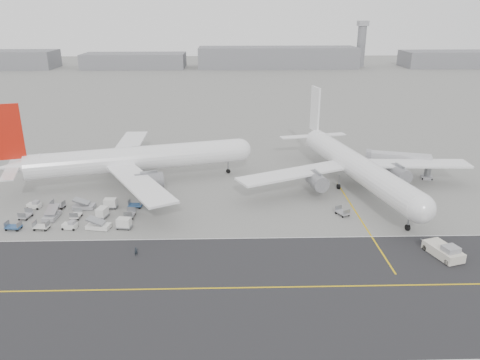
{
  "coord_description": "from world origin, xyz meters",
  "views": [
    {
      "loc": [
        4.17,
        -76.97,
        38.39
      ],
      "look_at": [
        6.69,
        12.0,
        5.93
      ],
      "focal_mm": 35.0,
      "sensor_mm": 36.0,
      "label": 1
    }
  ],
  "objects_px": {
    "airliner_a": "(132,159)",
    "jet_bridge": "(399,160)",
    "ground_crew_b": "(455,250)",
    "ground_crew_a": "(136,252)",
    "control_tower": "(361,43)",
    "airliner_b": "(354,165)",
    "pushback_tug": "(444,251)"
  },
  "relations": [
    {
      "from": "airliner_b",
      "to": "ground_crew_b",
      "type": "xyz_separation_m",
      "value": [
        9.15,
        -31.13,
        -4.7
      ]
    },
    {
      "from": "airliner_a",
      "to": "control_tower",
      "type": "bearing_deg",
      "value": -41.42
    },
    {
      "from": "control_tower",
      "to": "ground_crew_a",
      "type": "distance_m",
      "value": 295.11
    },
    {
      "from": "airliner_a",
      "to": "airliner_b",
      "type": "xyz_separation_m",
      "value": [
        50.66,
        -5.34,
        -0.19
      ]
    },
    {
      "from": "control_tower",
      "to": "airliner_b",
      "type": "relative_size",
      "value": 0.56
    },
    {
      "from": "ground_crew_a",
      "to": "ground_crew_b",
      "type": "height_order",
      "value": "ground_crew_b"
    },
    {
      "from": "ground_crew_b",
      "to": "ground_crew_a",
      "type": "bearing_deg",
      "value": -18.63
    },
    {
      "from": "airliner_a",
      "to": "jet_bridge",
      "type": "distance_m",
      "value": 63.87
    },
    {
      "from": "control_tower",
      "to": "airliner_b",
      "type": "distance_m",
      "value": 252.35
    },
    {
      "from": "pushback_tug",
      "to": "jet_bridge",
      "type": "xyz_separation_m",
      "value": [
        6.11,
        39.56,
        3.16
      ]
    },
    {
      "from": "pushback_tug",
      "to": "airliner_a",
      "type": "bearing_deg",
      "value": 130.2
    },
    {
      "from": "control_tower",
      "to": "airliner_b",
      "type": "height_order",
      "value": "control_tower"
    },
    {
      "from": "airliner_a",
      "to": "jet_bridge",
      "type": "bearing_deg",
      "value": -102.78
    },
    {
      "from": "pushback_tug",
      "to": "ground_crew_b",
      "type": "bearing_deg",
      "value": -1.26
    },
    {
      "from": "airliner_b",
      "to": "ground_crew_a",
      "type": "bearing_deg",
      "value": -157.59
    },
    {
      "from": "airliner_a",
      "to": "ground_crew_a",
      "type": "xyz_separation_m",
      "value": [
        6.89,
        -35.34,
        -4.99
      ]
    },
    {
      "from": "jet_bridge",
      "to": "pushback_tug",
      "type": "bearing_deg",
      "value": -82.31
    },
    {
      "from": "ground_crew_a",
      "to": "ground_crew_b",
      "type": "relative_size",
      "value": 0.89
    },
    {
      "from": "airliner_b",
      "to": "pushback_tug",
      "type": "xyz_separation_m",
      "value": [
        7.04,
        -31.73,
        -4.55
      ]
    },
    {
      "from": "jet_bridge",
      "to": "ground_crew_b",
      "type": "height_order",
      "value": "jet_bridge"
    },
    {
      "from": "control_tower",
      "to": "airliner_a",
      "type": "distance_m",
      "value": 265.51
    },
    {
      "from": "airliner_a",
      "to": "jet_bridge",
      "type": "relative_size",
      "value": 3.54
    },
    {
      "from": "control_tower",
      "to": "jet_bridge",
      "type": "height_order",
      "value": "control_tower"
    },
    {
      "from": "airliner_b",
      "to": "control_tower",
      "type": "bearing_deg",
      "value": 62.5
    },
    {
      "from": "control_tower",
      "to": "ground_crew_a",
      "type": "bearing_deg",
      "value": -112.14
    },
    {
      "from": "jet_bridge",
      "to": "ground_crew_a",
      "type": "bearing_deg",
      "value": -129.92
    },
    {
      "from": "control_tower",
      "to": "jet_bridge",
      "type": "relative_size",
      "value": 1.95
    },
    {
      "from": "airliner_a",
      "to": "ground_crew_b",
      "type": "xyz_separation_m",
      "value": [
        59.81,
        -36.47,
        -4.89
      ]
    },
    {
      "from": "airliner_a",
      "to": "pushback_tug",
      "type": "relative_size",
      "value": 6.36
    },
    {
      "from": "airliner_a",
      "to": "airliner_b",
      "type": "height_order",
      "value": "airliner_a"
    },
    {
      "from": "control_tower",
      "to": "jet_bridge",
      "type": "xyz_separation_m",
      "value": [
        -54.17,
        -235.14,
        -12.05
      ]
    },
    {
      "from": "airliner_a",
      "to": "ground_crew_b",
      "type": "distance_m",
      "value": 70.23
    }
  ]
}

